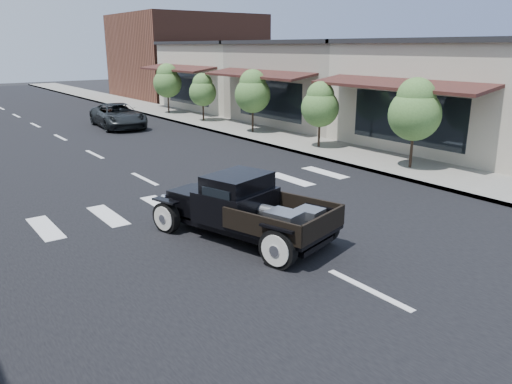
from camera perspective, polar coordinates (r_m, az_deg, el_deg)
ground at (r=11.68m, az=1.62°, el=-5.72°), size 120.00×120.00×0.00m
road at (r=24.84m, az=-20.21°, el=5.19°), size 14.00×80.00×0.02m
road_markings at (r=20.17m, az=-16.11°, el=3.13°), size 12.00×60.00×0.06m
sidewalk_right at (r=28.32m, az=-3.46°, el=7.55°), size 3.00×80.00×0.15m
storefront_near at (r=25.12m, az=23.99°, el=10.08°), size 10.00×9.00×4.50m
storefront_mid at (r=30.62m, az=9.09°, el=12.14°), size 10.00×9.00×4.50m
storefront_far at (r=37.50m, az=-0.94°, el=13.07°), size 10.00×9.00×4.50m
far_building_right at (r=46.20m, az=-7.88°, el=15.09°), size 11.00×10.00×7.00m
small_tree_a at (r=18.72m, az=17.57°, el=7.31°), size 1.85×1.85×3.08m
small_tree_b at (r=21.91m, az=7.29°, el=8.65°), size 1.62×1.62×2.70m
small_tree_c at (r=25.67m, az=-0.39°, el=10.24°), size 1.81×1.81×3.02m
small_tree_d at (r=29.84m, az=-6.09°, el=10.64°), size 1.59×1.59×2.64m
small_tree_e at (r=33.78m, az=-10.06°, el=11.50°), size 1.84×1.84×3.06m
hotrod_pickup at (r=11.60m, az=-1.33°, el=-1.71°), size 3.32×4.97×1.58m
second_car at (r=29.00m, az=-15.48°, el=8.37°), size 2.63×4.94×1.32m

